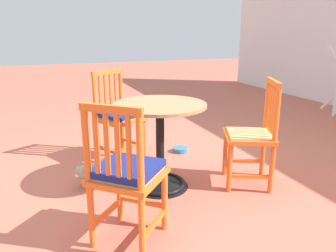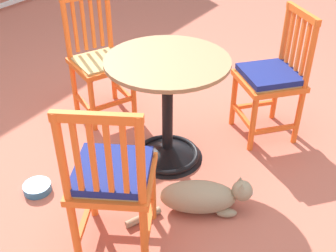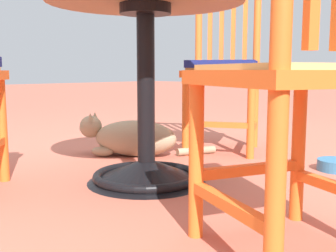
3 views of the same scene
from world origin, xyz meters
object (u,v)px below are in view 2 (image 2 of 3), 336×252
orange_chair_facing_out (99,62)px  pet_water_bowl (37,188)px  cafe_table (167,122)px  tabby_cat (204,197)px  orange_chair_near_fence (112,178)px  orange_chair_at_corner (272,78)px

orange_chair_facing_out → pet_water_bowl: size_ratio=5.36×
cafe_table → tabby_cat: size_ratio=1.34×
tabby_cat → pet_water_bowl: size_ratio=3.33×
orange_chair_facing_out → pet_water_bowl: 1.06m
tabby_cat → cafe_table: bearing=55.4°
orange_chair_near_fence → cafe_table: bearing=12.4°
orange_chair_facing_out → orange_chair_near_fence: same height
orange_chair_at_corner → orange_chair_facing_out: 1.26m
cafe_table → orange_chair_near_fence: (-0.77, -0.17, 0.16)m
cafe_table → orange_chair_near_fence: 0.81m
orange_chair_at_corner → orange_chair_near_fence: size_ratio=1.00×
orange_chair_at_corner → pet_water_bowl: 1.70m
orange_chair_at_corner → orange_chair_near_fence: same height
cafe_table → pet_water_bowl: (-0.72, 0.50, -0.26)m
orange_chair_facing_out → pet_water_bowl: bearing=-165.2°
orange_chair_facing_out → orange_chair_near_fence: (-1.00, -0.92, 0.01)m
cafe_table → orange_chair_facing_out: (0.23, 0.75, 0.15)m
orange_chair_at_corner → pet_water_bowl: bearing=145.1°
orange_chair_facing_out → pet_water_bowl: orange_chair_facing_out is taller
cafe_table → pet_water_bowl: size_ratio=4.47×
cafe_table → orange_chair_facing_out: orange_chair_facing_out is taller
orange_chair_facing_out → orange_chair_near_fence: 1.36m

